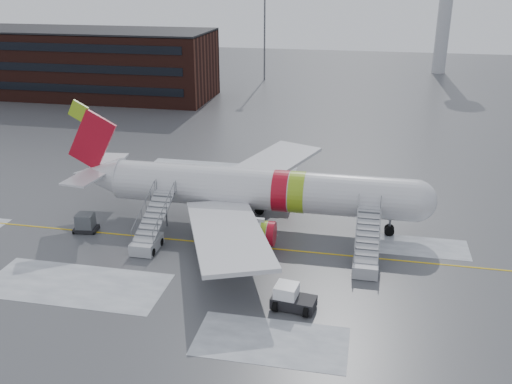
% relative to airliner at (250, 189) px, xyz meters
% --- Properties ---
extents(ground, '(260.00, 260.00, 0.00)m').
position_rel_airliner_xyz_m(ground, '(-4.78, -3.95, -3.42)').
color(ground, '#494C4F').
rests_on(ground, ground).
extents(airliner, '(35.03, 32.97, 11.18)m').
position_rel_airliner_xyz_m(airliner, '(0.00, 0.00, 0.00)').
color(airliner, silver).
rests_on(airliner, ground).
extents(airstair_fwd, '(2.05, 7.70, 3.48)m').
position_rel_airliner_xyz_m(airstair_fwd, '(10.99, -6.54, -2.35)').
color(airstair_fwd, '#A6A8AD').
rests_on(airstair_fwd, ground).
extents(airstair_aft, '(2.05, 7.70, 3.48)m').
position_rel_airliner_xyz_m(airstair_aft, '(-7.58, -6.54, -2.35)').
color(airstair_aft, '#A5A8AC').
rests_on(airstair_aft, ground).
extents(pushback_tug, '(3.30, 2.64, 1.78)m').
position_rel_airliner_xyz_m(pushback_tug, '(5.91, -13.75, -2.63)').
color(pushback_tug, black).
rests_on(pushback_tug, ground).
extents(uld_container, '(2.29, 1.80, 1.72)m').
position_rel_airliner_xyz_m(uld_container, '(-14.49, -4.90, -2.61)').
color(uld_container, black).
rests_on(uld_container, ground).
extents(terminal_building, '(62.00, 16.11, 12.30)m').
position_rel_airliner_xyz_m(terminal_building, '(-49.78, 51.03, 2.78)').
color(terminal_building, '#3F1E16').
rests_on(terminal_building, ground).
extents(light_mast_far_n, '(1.20, 1.20, 24.25)m').
position_rel_airliner_xyz_m(light_mast_far_n, '(-12.78, 74.05, 10.42)').
color(light_mast_far_n, '#595B60').
rests_on(light_mast_far_n, ground).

